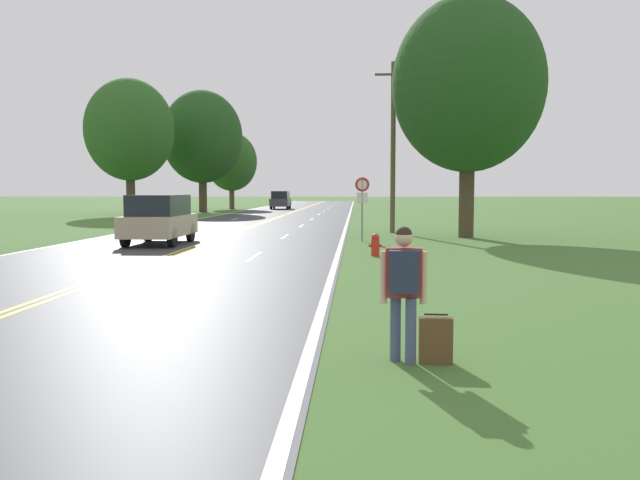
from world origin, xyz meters
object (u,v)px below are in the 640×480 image
Objects in this scene: tree_behind_sign at (129,130)px; hitchhiker_person at (404,280)px; fire_hydrant at (375,245)px; traffic_sign at (362,193)px; tree_left_verge at (202,137)px; tree_mid_treeline at (468,85)px; car_dark_grey_suv_mid_near at (281,200)px; tree_right_cluster at (232,162)px; suitcase at (436,340)px; car_champagne_suv_approaching at (159,218)px.

hitchhiker_person is at bearing -67.70° from tree_behind_sign.
traffic_sign is at bearing 93.51° from fire_hydrant.
tree_left_verge reaches higher than hitchhiker_person.
tree_mid_treeline is 2.48× the size of car_dark_grey_suv_mid_near.
hitchhiker_person is 65.81m from tree_right_cluster.
car_dark_grey_suv_mid_near is at bearing 106.97° from tree_mid_treeline.
fire_hydrant is at bearing 4.13° from suitcase.
tree_behind_sign is (-19.22, 33.49, 6.61)m from fire_hydrant.
traffic_sign is (-0.74, 19.42, 1.69)m from suitcase.
tree_left_verge reaches higher than car_champagne_suv_approaching.
suitcase is 0.05× the size of tree_left_verge.
tree_behind_sign is 21.41m from car_dark_grey_suv_mid_near.
fire_hydrant is at bearing -116.19° from tree_mid_treeline.
tree_mid_treeline is (3.84, 21.85, 6.35)m from suitcase.
suitcase is 57.33m from tree_left_verge.
suitcase is 0.07× the size of tree_right_cluster.
hitchhiker_person is 19.25m from car_champagne_suv_approaching.
tree_left_verge is at bearing 109.92° from fire_hydrant.
tree_right_cluster is (-18.25, 42.30, -1.55)m from tree_mid_treeline.
tree_left_verge is (-14.67, 35.39, 5.03)m from traffic_sign.
car_dark_grey_suv_mid_near is (6.23, 9.71, -5.99)m from tree_left_verge.
traffic_sign reaches higher than fire_hydrant.
car_champagne_suv_approaching is 1.04× the size of car_dark_grey_suv_mid_near.
tree_behind_sign is at bearing 124.55° from traffic_sign.
hitchhiker_person is 50.92m from tree_behind_sign.
tree_left_verge is at bearing 112.51° from traffic_sign.
suitcase is 0.06× the size of tree_mid_treeline.
suitcase is 0.14× the size of car_champagne_suv_approaching.
tree_left_verge reaches higher than suitcase.
tree_mid_treeline reaches higher than fire_hydrant.
car_dark_grey_suv_mid_near is at bearing 100.59° from traffic_sign.
fire_hydrant is 0.07× the size of tree_mid_treeline.
fire_hydrant is (0.03, 13.31, -0.65)m from hitchhiker_person.
hitchhiker_person is 0.39× the size of car_dark_grey_suv_mid_near.
fire_hydrant is at bearing -116.93° from car_champagne_suv_approaching.
tree_mid_treeline is at bearing -163.22° from car_dark_grey_suv_mid_near.
hitchhiker_person is 0.15× the size of tree_left_verge.
hitchhiker_person is 2.31× the size of fire_hydrant.
tree_left_verge is 38.16m from tree_mid_treeline.
traffic_sign is 0.62× the size of car_dark_grey_suv_mid_near.
traffic_sign is 0.23× the size of tree_behind_sign.
car_dark_grey_suv_mid_near is at bearing 10.64° from suitcase.
tree_behind_sign is 34.21m from tree_mid_treeline.
tree_left_verge reaches higher than tree_behind_sign.
hitchhiker_person is 22.97m from tree_mid_treeline.
tree_mid_treeline is 14.30m from car_champagne_suv_approaching.
traffic_sign is 38.63m from tree_left_verge.
car_champagne_suv_approaching is (-7.80, -1.98, -0.97)m from traffic_sign.
tree_left_verge reaches higher than tree_right_cluster.
suitcase is at bearing -88.41° from fire_hydrant.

